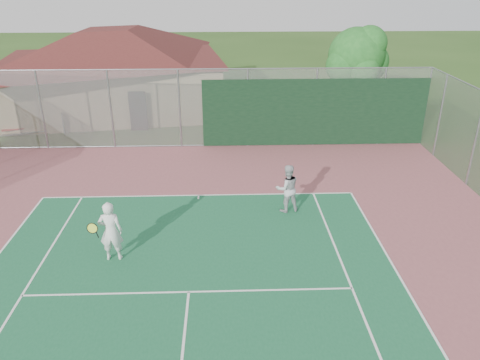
% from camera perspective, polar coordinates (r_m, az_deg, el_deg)
% --- Properties ---
extents(back_fence, '(20.08, 0.11, 3.53)m').
position_cam_1_polar(back_fence, '(20.93, 1.24, 8.47)').
color(back_fence, gray).
rests_on(back_fence, ground).
extents(side_fence_right, '(0.08, 9.00, 3.50)m').
position_cam_1_polar(side_fence_right, '(18.91, 26.78, 4.35)').
color(side_fence_right, gray).
rests_on(side_fence_right, ground).
extents(clubhouse, '(13.42, 9.96, 5.33)m').
position_cam_1_polar(clubhouse, '(27.43, -15.30, 13.68)').
color(clubhouse, tan).
rests_on(clubhouse, ground).
extents(bleachers, '(3.23, 2.46, 1.02)m').
position_cam_1_polar(bleachers, '(25.52, -23.67, 6.71)').
color(bleachers, '#A52D26').
rests_on(bleachers, ground).
extents(tree, '(3.46, 3.27, 4.82)m').
position_cam_1_polar(tree, '(25.91, 14.16, 14.26)').
color(tree, '#392214').
rests_on(tree, ground).
extents(player_white_front, '(0.87, 0.60, 1.75)m').
position_cam_1_polar(player_white_front, '(13.21, -15.51, -6.11)').
color(player_white_front, silver).
rests_on(player_white_front, ground).
extents(player_grey_back, '(0.91, 0.78, 1.63)m').
position_cam_1_polar(player_grey_back, '(15.37, 5.77, -1.08)').
color(player_grey_back, '#ABAEB0').
rests_on(player_grey_back, ground).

